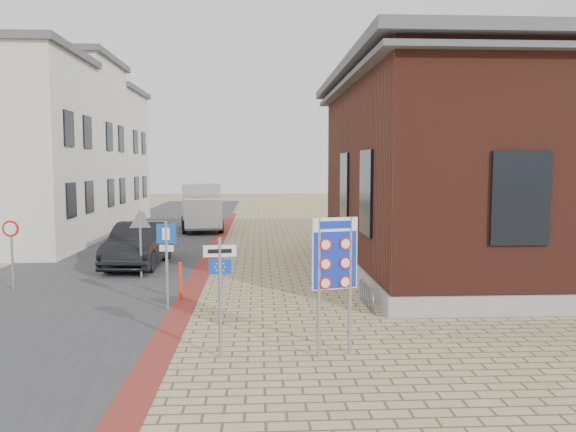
{
  "coord_description": "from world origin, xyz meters",
  "views": [
    {
      "loc": [
        -0.09,
        -11.73,
        3.56
      ],
      "look_at": [
        0.71,
        3.35,
        2.2
      ],
      "focal_mm": 35.0,
      "sensor_mm": 36.0,
      "label": 1
    }
  ],
  "objects_px": {
    "border_sign": "(335,257)",
    "parking_sign": "(167,251)",
    "essen_sign": "(220,279)",
    "bollard": "(180,281)",
    "sedan": "(139,244)",
    "box_truck": "(201,206)"
  },
  "relations": [
    {
      "from": "border_sign",
      "to": "parking_sign",
      "type": "bearing_deg",
      "value": 121.57
    },
    {
      "from": "border_sign",
      "to": "essen_sign",
      "type": "bearing_deg",
      "value": 165.29
    },
    {
      "from": "essen_sign",
      "to": "bollard",
      "type": "height_order",
      "value": "essen_sign"
    },
    {
      "from": "parking_sign",
      "to": "bollard",
      "type": "relative_size",
      "value": 2.16
    },
    {
      "from": "sedan",
      "to": "border_sign",
      "type": "height_order",
      "value": "border_sign"
    },
    {
      "from": "sedan",
      "to": "essen_sign",
      "type": "height_order",
      "value": "essen_sign"
    },
    {
      "from": "parking_sign",
      "to": "sedan",
      "type": "bearing_deg",
      "value": 117.81
    },
    {
      "from": "box_truck",
      "to": "bollard",
      "type": "distance_m",
      "value": 16.19
    },
    {
      "from": "sedan",
      "to": "border_sign",
      "type": "bearing_deg",
      "value": -58.16
    },
    {
      "from": "essen_sign",
      "to": "parking_sign",
      "type": "distance_m",
      "value": 3.82
    },
    {
      "from": "sedan",
      "to": "bollard",
      "type": "bearing_deg",
      "value": -65.77
    },
    {
      "from": "essen_sign",
      "to": "border_sign",
      "type": "bearing_deg",
      "value": -8.03
    },
    {
      "from": "sedan",
      "to": "essen_sign",
      "type": "bearing_deg",
      "value": -68.35
    },
    {
      "from": "border_sign",
      "to": "essen_sign",
      "type": "distance_m",
      "value": 2.16
    },
    {
      "from": "box_truck",
      "to": "sedan",
      "type": "bearing_deg",
      "value": -104.12
    },
    {
      "from": "essen_sign",
      "to": "parking_sign",
      "type": "relative_size",
      "value": 1.02
    },
    {
      "from": "box_truck",
      "to": "essen_sign",
      "type": "distance_m",
      "value": 20.79
    },
    {
      "from": "parking_sign",
      "to": "bollard",
      "type": "bearing_deg",
      "value": 90.14
    },
    {
      "from": "parking_sign",
      "to": "bollard",
      "type": "distance_m",
      "value": 1.42
    },
    {
      "from": "sedan",
      "to": "bollard",
      "type": "relative_size",
      "value": 4.58
    },
    {
      "from": "box_truck",
      "to": "border_sign",
      "type": "height_order",
      "value": "border_sign"
    },
    {
      "from": "box_truck",
      "to": "parking_sign",
      "type": "relative_size",
      "value": 2.33
    }
  ]
}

